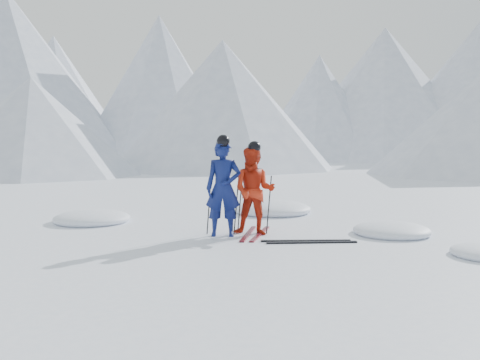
{
  "coord_description": "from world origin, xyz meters",
  "views": [
    {
      "loc": [
        -0.87,
        -9.82,
        1.87
      ],
      "look_at": [
        -1.42,
        0.5,
        1.1
      ],
      "focal_mm": 38.0,
      "sensor_mm": 36.0,
      "label": 1
    }
  ],
  "objects": [
    {
      "name": "skier_red",
      "position": [
        -1.12,
        0.37,
        0.89
      ],
      "size": [
        0.96,
        0.79,
        1.79
      ],
      "primitive_type": "imported",
      "rotation": [
        0.0,
        0.0,
        -0.14
      ],
      "color": "red",
      "rests_on": "ground"
    },
    {
      "name": "pole_red_right",
      "position": [
        -0.82,
        0.52,
        0.6
      ],
      "size": [
        0.12,
        0.08,
        1.19
      ],
      "primitive_type": "cylinder",
      "rotation": [
        -0.05,
        0.08,
        0.0
      ],
      "color": "black",
      "rests_on": "ground"
    },
    {
      "name": "pole_blue_right",
      "position": [
        -1.48,
        0.44,
        0.64
      ],
      "size": [
        0.13,
        0.08,
        1.27
      ],
      "primitive_type": "cylinder",
      "rotation": [
        -0.04,
        0.08,
        0.0
      ],
      "color": "black",
      "rests_on": "ground"
    },
    {
      "name": "skier_blue",
      "position": [
        -1.73,
        0.19,
        0.96
      ],
      "size": [
        0.72,
        0.49,
        1.91
      ],
      "primitive_type": "imported",
      "rotation": [
        0.0,
        0.0,
        0.04
      ],
      "color": "#0D1853",
      "rests_on": "ground"
    },
    {
      "name": "ski_worn_left",
      "position": [
        -1.24,
        0.37,
        0.01
      ],
      "size": [
        0.27,
        1.7,
        0.03
      ],
      "primitive_type": "cube",
      "rotation": [
        0.0,
        0.0,
        -0.11
      ],
      "color": "black",
      "rests_on": "ground"
    },
    {
      "name": "pole_blue_left",
      "position": [
        -2.03,
        0.34,
        0.64
      ],
      "size": [
        0.13,
        0.09,
        1.27
      ],
      "primitive_type": "cylinder",
      "rotation": [
        0.05,
        0.08,
        0.0
      ],
      "color": "black",
      "rests_on": "ground"
    },
    {
      "name": "ski_loose_b",
      "position": [
        -0.03,
        -0.46,
        0.01
      ],
      "size": [
        1.7,
        0.29,
        0.03
      ],
      "primitive_type": "cube",
      "rotation": [
        0.0,
        0.0,
        1.69
      ],
      "color": "black",
      "rests_on": "ground"
    },
    {
      "name": "snow_lumps",
      "position": [
        -1.14,
        2.04,
        0.0
      ],
      "size": [
        9.24,
        6.61,
        0.45
      ],
      "color": "white",
      "rests_on": "ground"
    },
    {
      "name": "ground",
      "position": [
        0.0,
        0.0,
        0.0
      ],
      "size": [
        160.0,
        160.0,
        0.0
      ],
      "primitive_type": "plane",
      "color": "white",
      "rests_on": "ground"
    },
    {
      "name": "ski_loose_a",
      "position": [
        -0.13,
        -0.31,
        0.01
      ],
      "size": [
        1.7,
        0.23,
        0.03
      ],
      "primitive_type": "cube",
      "rotation": [
        0.0,
        0.0,
        1.66
      ],
      "color": "black",
      "rests_on": "ground"
    },
    {
      "name": "pole_red_left",
      "position": [
        -1.42,
        0.62,
        0.6
      ],
      "size": [
        0.12,
        0.09,
        1.19
      ],
      "primitive_type": "cylinder",
      "rotation": [
        0.06,
        0.08,
        0.0
      ],
      "color": "black",
      "rests_on": "ground"
    },
    {
      "name": "ski_worn_right",
      "position": [
        -1.0,
        0.37,
        0.01
      ],
      "size": [
        0.39,
        1.69,
        0.03
      ],
      "primitive_type": "cube",
      "rotation": [
        0.0,
        0.0,
        -0.18
      ],
      "color": "black",
      "rests_on": "ground"
    },
    {
      "name": "mountain_range",
      "position": [
        5.71,
        35.31,
        6.72
      ],
      "size": [
        106.15,
        62.94,
        15.53
      ],
      "color": "#B2BCD1",
      "rests_on": "ground"
    }
  ]
}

